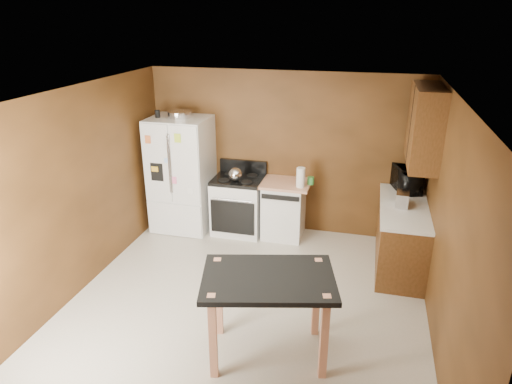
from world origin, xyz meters
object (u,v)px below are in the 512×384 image
at_px(paper_towel, 301,177).
at_px(microwave, 407,180).
at_px(refrigerator, 182,174).
at_px(dishwasher, 284,209).
at_px(green_canister, 311,181).
at_px(gas_range, 239,204).
at_px(toaster, 402,199).
at_px(roasting_pan, 180,114).
at_px(kettle, 235,175).
at_px(island, 268,289).
at_px(pen_cup, 157,114).

height_order(paper_towel, microwave, microwave).
bearing_deg(refrigerator, dishwasher, 2.99).
bearing_deg(green_canister, gas_range, -177.99).
xyz_separation_m(toaster, microwave, (0.08, 0.61, 0.05)).
bearing_deg(microwave, roasting_pan, 75.13).
relative_size(roasting_pan, microwave, 0.68).
height_order(gas_range, dishwasher, gas_range).
height_order(paper_towel, green_canister, paper_towel).
relative_size(paper_towel, dishwasher, 0.33).
height_order(paper_towel, toaster, paper_towel).
height_order(refrigerator, dishwasher, refrigerator).
distance_m(kettle, green_canister, 1.13).
bearing_deg(island, dishwasher, 97.74).
bearing_deg(microwave, refrigerator, 76.12).
distance_m(pen_cup, refrigerator, 1.01).
height_order(roasting_pan, paper_towel, roasting_pan).
bearing_deg(island, paper_towel, 92.25).
height_order(pen_cup, microwave, pen_cup).
bearing_deg(dishwasher, paper_towel, -26.75).
distance_m(microwave, refrigerator, 3.39).
height_order(paper_towel, gas_range, paper_towel).
relative_size(microwave, dishwasher, 0.61).
xyz_separation_m(kettle, toaster, (2.39, -0.36, -0.01)).
bearing_deg(dishwasher, island, -82.26).
xyz_separation_m(green_canister, island, (-0.03, -2.68, -0.17)).
height_order(kettle, microwave, microwave).
distance_m(green_canister, gas_range, 1.21).
distance_m(roasting_pan, green_canister, 2.21).
bearing_deg(toaster, dishwasher, 167.61).
bearing_deg(microwave, paper_towel, 81.62).
relative_size(kettle, island, 0.15).
distance_m(paper_towel, island, 2.55).
bearing_deg(kettle, refrigerator, 174.94).
height_order(paper_towel, refrigerator, refrigerator).
distance_m(pen_cup, green_canister, 2.51).
relative_size(kettle, toaster, 0.80).
bearing_deg(microwave, green_canister, 76.29).
bearing_deg(dishwasher, pen_cup, -175.95).
relative_size(paper_towel, refrigerator, 0.16).
bearing_deg(roasting_pan, island, -53.02).
relative_size(green_canister, dishwasher, 0.12).
distance_m(paper_towel, dishwasher, 0.65).
bearing_deg(paper_towel, island, -87.75).
bearing_deg(roasting_pan, paper_towel, -3.23).
xyz_separation_m(microwave, refrigerator, (-3.38, -0.17, -0.15)).
xyz_separation_m(paper_towel, refrigerator, (-1.89, 0.05, -0.14)).
height_order(toaster, refrigerator, refrigerator).
distance_m(pen_cup, gas_range, 1.85).
distance_m(microwave, dishwasher, 1.85).
bearing_deg(roasting_pan, dishwasher, 0.92).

